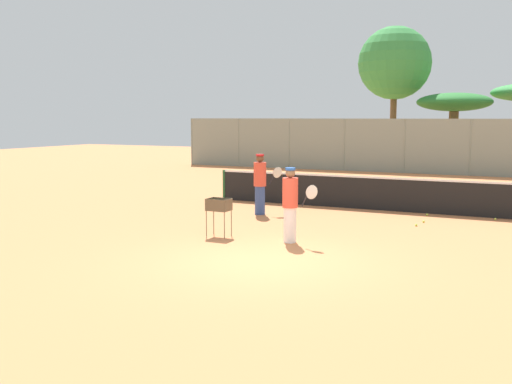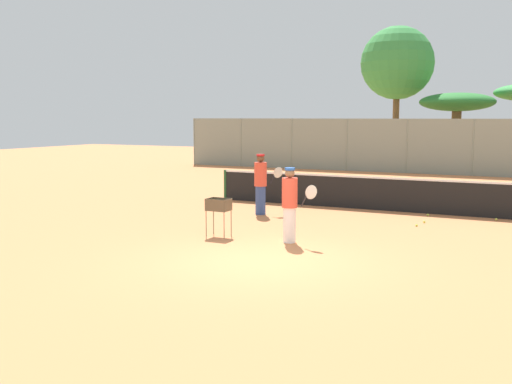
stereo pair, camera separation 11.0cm
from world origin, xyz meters
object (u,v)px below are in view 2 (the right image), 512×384
Objects in this scene: tennis_net at (367,192)px; player_white_outfit at (261,183)px; player_red_cap at (290,204)px; ball_cart at (218,208)px.

player_white_outfit is at bearing -137.78° from tennis_net.
player_white_outfit is 1.04× the size of player_red_cap.
player_red_cap is (-0.21, -5.79, 0.36)m from tennis_net.
player_red_cap reaches higher than tennis_net.
player_white_outfit reaches higher than tennis_net.
ball_cart is at bearing -123.22° from player_white_outfit.
ball_cart is (-1.90, -0.10, -0.21)m from player_red_cap.
tennis_net is at bearing 70.35° from ball_cart.
tennis_net is at bearing 0.44° from player_white_outfit.
player_red_cap is at bearing -92.06° from tennis_net.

